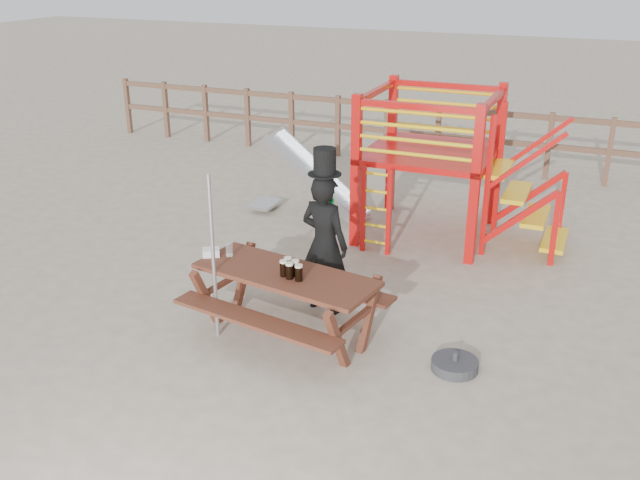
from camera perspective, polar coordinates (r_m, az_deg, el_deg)
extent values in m
plane|color=#BFAB94|center=(7.43, -0.36, -8.75)|extent=(60.00, 60.00, 0.00)
cube|color=brown|center=(13.38, 11.63, 10.07)|extent=(15.00, 0.06, 0.10)
cube|color=brown|center=(13.49, 11.47, 7.98)|extent=(15.00, 0.06, 0.10)
cube|color=brown|center=(16.61, -15.12, 10.31)|extent=(0.09, 0.09, 1.20)
cube|color=brown|center=(16.02, -12.23, 10.15)|extent=(0.09, 0.09, 1.20)
cube|color=brown|center=(15.48, -9.12, 9.96)|extent=(0.09, 0.09, 1.20)
cube|color=brown|center=(14.99, -5.81, 9.72)|extent=(0.09, 0.09, 1.20)
cube|color=brown|center=(14.55, -2.29, 9.44)|extent=(0.09, 0.09, 1.20)
cube|color=brown|center=(14.17, 1.43, 9.09)|extent=(0.09, 0.09, 1.20)
cube|color=brown|center=(13.85, 5.33, 8.69)|extent=(0.09, 0.09, 1.20)
cube|color=brown|center=(13.59, 9.39, 8.23)|extent=(0.09, 0.09, 1.20)
cube|color=brown|center=(13.41, 13.57, 7.72)|extent=(0.09, 0.09, 1.20)
cube|color=brown|center=(13.30, 17.83, 7.15)|extent=(0.09, 0.09, 1.20)
cube|color=brown|center=(13.26, 22.13, 6.53)|extent=(0.09, 0.09, 1.20)
cube|color=red|center=(9.61, 2.89, 5.43)|extent=(0.12, 0.12, 2.10)
cube|color=red|center=(9.22, 12.30, 4.20)|extent=(0.12, 0.12, 2.10)
cube|color=red|center=(11.07, 5.75, 7.62)|extent=(0.12, 0.12, 2.10)
cube|color=red|center=(10.73, 13.98, 6.60)|extent=(0.12, 0.12, 2.10)
cube|color=red|center=(10.08, 8.78, 6.89)|extent=(1.72, 1.72, 0.08)
cube|color=red|center=(9.14, 7.80, 10.53)|extent=(1.60, 0.08, 0.08)
cube|color=red|center=(10.67, 10.14, 12.06)|extent=(1.60, 0.08, 0.08)
cube|color=red|center=(10.12, 4.58, 11.79)|extent=(0.08, 1.60, 0.08)
cube|color=red|center=(9.75, 13.69, 10.84)|extent=(0.08, 1.60, 0.08)
cylinder|color=yellow|center=(9.29, 7.60, 6.78)|extent=(1.50, 0.05, 0.05)
cylinder|color=yellow|center=(10.79, 9.92, 8.83)|extent=(1.50, 0.05, 0.05)
cylinder|color=yellow|center=(9.24, 7.66, 7.86)|extent=(1.50, 0.05, 0.05)
cylinder|color=yellow|center=(10.76, 9.98, 9.76)|extent=(1.50, 0.05, 0.05)
cylinder|color=yellow|center=(9.20, 7.71, 8.94)|extent=(1.50, 0.05, 0.05)
cylinder|color=yellow|center=(10.72, 10.05, 10.70)|extent=(1.50, 0.05, 0.05)
cylinder|color=yellow|center=(9.16, 7.77, 10.04)|extent=(1.50, 0.05, 0.05)
cylinder|color=yellow|center=(10.69, 10.11, 11.64)|extent=(1.50, 0.05, 0.05)
cube|color=red|center=(9.56, 3.48, 2.49)|extent=(0.06, 0.06, 1.20)
cube|color=red|center=(9.46, 5.54, 2.19)|extent=(0.06, 0.06, 1.20)
cylinder|color=yellow|center=(9.67, 4.43, -0.17)|extent=(0.36, 0.04, 0.04)
cylinder|color=yellow|center=(9.58, 4.47, 1.16)|extent=(0.36, 0.04, 0.04)
cylinder|color=yellow|center=(9.50, 4.51, 2.51)|extent=(0.36, 0.04, 0.04)
cylinder|color=yellow|center=(9.42, 4.56, 3.89)|extent=(0.36, 0.04, 0.04)
cylinder|color=yellow|center=(9.35, 4.60, 5.28)|extent=(0.36, 0.04, 0.04)
cube|color=yellow|center=(9.94, 14.06, 5.54)|extent=(0.30, 0.90, 0.06)
cube|color=yellow|center=(10.00, 15.48, 3.68)|extent=(0.30, 0.90, 0.06)
cube|color=yellow|center=(10.07, 16.88, 1.84)|extent=(0.30, 0.90, 0.06)
cube|color=yellow|center=(10.15, 18.25, 0.02)|extent=(0.30, 0.90, 0.06)
cube|color=red|center=(9.62, 15.69, 1.79)|extent=(0.95, 0.08, 0.86)
cube|color=red|center=(10.46, 16.39, 3.37)|extent=(0.95, 0.08, 0.86)
cube|color=silver|center=(10.76, -0.21, 4.92)|extent=(1.53, 0.55, 1.21)
cube|color=silver|center=(10.51, -0.79, 4.72)|extent=(1.58, 0.04, 1.28)
cube|color=silver|center=(10.99, 0.34, 5.50)|extent=(1.58, 0.04, 1.28)
cube|color=silver|center=(11.29, -4.43, 2.91)|extent=(0.35, 0.55, 0.05)
cube|color=brown|center=(7.34, -2.78, -2.78)|extent=(2.02, 1.04, 0.05)
cube|color=brown|center=(7.10, -5.22, -6.42)|extent=(1.95, 0.60, 0.04)
cube|color=brown|center=(7.86, -0.51, -3.31)|extent=(1.95, 0.60, 0.04)
cube|color=brown|center=(7.97, -7.57, -3.86)|extent=(0.28, 1.15, 0.69)
cube|color=brown|center=(7.12, 2.71, -7.03)|extent=(0.28, 1.15, 0.69)
imported|color=black|center=(7.88, 0.36, -0.32)|extent=(0.65, 0.50, 1.60)
cube|color=#0E9B36|center=(7.91, 0.90, 1.26)|extent=(0.07, 0.03, 0.37)
cylinder|color=black|center=(7.61, 0.37, 5.31)|extent=(0.36, 0.36, 0.01)
cylinder|color=black|center=(7.57, 0.38, 6.36)|extent=(0.25, 0.25, 0.28)
cube|color=white|center=(7.64, 0.91, 7.26)|extent=(0.13, 0.03, 0.03)
cylinder|color=#B2B2B7|center=(7.37, -8.53, -1.44)|extent=(0.04, 0.04, 1.79)
cylinder|color=#323236|center=(7.20, 10.72, -9.78)|extent=(0.46, 0.46, 0.11)
cylinder|color=#323236|center=(7.15, 10.78, -9.12)|extent=(0.05, 0.05, 0.09)
cube|color=white|center=(7.79, -8.71, -0.98)|extent=(0.23, 0.21, 0.08)
cylinder|color=black|center=(7.23, -2.93, -2.35)|extent=(0.08, 0.08, 0.15)
cylinder|color=#F6E6C9|center=(7.19, -2.94, -1.73)|extent=(0.08, 0.08, 0.02)
cylinder|color=black|center=(7.17, -2.45, -2.56)|extent=(0.08, 0.08, 0.15)
cylinder|color=#F6E6C9|center=(7.13, -2.46, -1.93)|extent=(0.08, 0.08, 0.02)
cylinder|color=black|center=(7.12, -1.71, -2.72)|extent=(0.08, 0.08, 0.15)
cylinder|color=#F6E6C9|center=(7.09, -1.72, -2.09)|extent=(0.08, 0.08, 0.02)
cylinder|color=black|center=(7.29, -2.58, -2.10)|extent=(0.08, 0.08, 0.15)
cylinder|color=#F6E6C9|center=(7.26, -2.59, -1.48)|extent=(0.08, 0.08, 0.02)
cylinder|color=black|center=(7.23, -1.98, -2.32)|extent=(0.08, 0.08, 0.15)
cylinder|color=#F6E6C9|center=(7.20, -1.99, -1.70)|extent=(0.08, 0.08, 0.02)
cylinder|color=silver|center=(7.74, -7.26, -0.77)|extent=(0.08, 0.08, 0.15)
cylinder|color=#F6E6C9|center=(7.77, -7.24, -1.21)|extent=(0.07, 0.07, 0.02)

